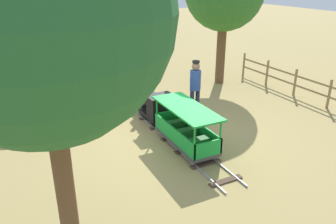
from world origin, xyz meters
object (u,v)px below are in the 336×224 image
conductor_person (195,84)px  locomotive (154,104)px  park_bench (37,118)px  passenger_car (186,131)px  oak_tree_near (41,14)px

conductor_person → locomotive: bearing=166.9°
conductor_person → park_bench: 4.23m
locomotive → park_bench: locomotive is taller
locomotive → conductor_person: (1.13, -0.26, 0.47)m
park_bench → passenger_car: bearing=-37.8°
locomotive → conductor_person: size_ratio=0.89×
park_bench → oak_tree_near: 5.82m
passenger_car → conductor_person: (1.13, 1.50, 0.53)m
conductor_person → oak_tree_near: 6.44m
locomotive → park_bench: bearing=169.5°
passenger_car → oak_tree_near: (-3.12, -2.67, 3.00)m
passenger_car → oak_tree_near: oak_tree_near is taller
passenger_car → park_bench: (-2.98, 2.31, -0.01)m
locomotive → conductor_person: conductor_person is taller
conductor_person → oak_tree_near: size_ratio=0.34×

